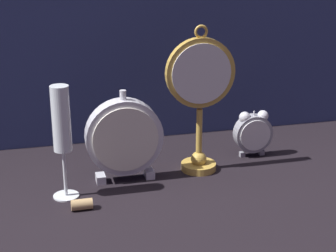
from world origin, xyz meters
TOP-DOWN VIEW (x-y plane):
  - ground_plane at (0.00, 0.00)m, footprint 4.00×4.00m
  - pocket_watch_on_stand at (0.07, 0.08)m, footprint 0.16×0.08m
  - alarm_clock_twin_bell at (0.22, 0.13)m, footprint 0.09×0.03m
  - mantel_clock_silver at (-0.10, 0.07)m, footprint 0.17×0.04m
  - champagne_flute at (-0.23, 0.02)m, footprint 0.05×0.05m
  - wine_cork at (-0.21, -0.05)m, footprint 0.04×0.02m

SIDE VIEW (x-z plane):
  - ground_plane at x=0.00m, z-range 0.00..0.00m
  - wine_cork at x=-0.21m, z-range 0.00..0.02m
  - alarm_clock_twin_bell at x=0.22m, z-range 0.01..0.12m
  - mantel_clock_silver at x=-0.10m, z-range 0.00..0.20m
  - champagne_flute at x=-0.23m, z-range 0.03..0.27m
  - pocket_watch_on_stand at x=0.07m, z-range 0.01..0.34m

